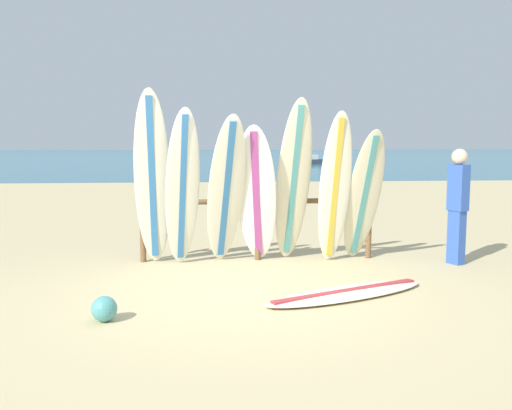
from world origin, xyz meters
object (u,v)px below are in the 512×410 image
surfboard_leaning_left (182,189)px  surfboard_leaning_right (335,189)px  surfboard_leaning_far_left (152,179)px  surfboard_leaning_center_left (226,192)px  surfboard_lying_on_sand (347,293)px  surfboard_leaning_far_right (364,197)px  surfboard_leaning_center (257,196)px  surfboard_leaning_center_right (293,182)px  small_boat_offshore (312,161)px  surfboard_rack (258,214)px  beachgoer_standing (458,201)px  beach_ball (104,309)px

surfboard_leaning_left → surfboard_leaning_right: size_ratio=1.02×
surfboard_leaning_far_left → surfboard_leaning_center_left: (1.05, -0.11, -0.18)m
surfboard_leaning_left → surfboard_leaning_center_left: bearing=1.4°
surfboard_leaning_far_left → surfboard_lying_on_sand: surfboard_leaning_far_left is taller
surfboard_leaning_center_left → surfboard_leaning_far_right: surfboard_leaning_center_left is taller
surfboard_leaning_center → surfboard_leaning_center_right: (0.55, 0.05, 0.19)m
surfboard_lying_on_sand → small_boat_offshore: (6.17, 35.69, 0.22)m
surfboard_leaning_right → surfboard_lying_on_sand: (-0.21, -1.64, -1.09)m
surfboard_rack → small_boat_offshore: surfboard_rack is taller
surfboard_leaning_center_left → small_boat_offshore: 34.87m
surfboard_leaning_left → beachgoer_standing: surfboard_leaning_left is taller
surfboard_rack → surfboard_leaning_right: surfboard_leaning_right is taller
surfboard_leaning_right → beach_ball: bearing=-140.8°
surfboard_leaning_center_left → small_boat_offshore: surfboard_leaning_center_left is taller
surfboard_leaning_center_right → surfboard_lying_on_sand: size_ratio=1.07×
surfboard_leaning_left → surfboard_leaning_center_left: size_ratio=1.04×
surfboard_rack → surfboard_leaning_left: bearing=-158.0°
surfboard_rack → beach_ball: bearing=-122.8°
surfboard_lying_on_sand → small_boat_offshore: small_boat_offshore is taller
beachgoer_standing → beach_ball: beachgoer_standing is taller
beach_ball → beachgoer_standing: bearing=25.7°
surfboard_lying_on_sand → small_boat_offshore: size_ratio=1.03×
surfboard_leaning_center_left → beach_ball: (-1.31, -2.36, -0.97)m
surfboard_leaning_far_right → small_boat_offshore: bearing=80.8°
surfboard_leaning_center_right → beach_ball: 3.58m
surfboard_leaning_center_right → surfboard_lying_on_sand: (0.38, -1.80, -1.18)m
surfboard_rack → surfboard_leaning_center_right: bearing=-29.7°
surfboard_lying_on_sand → beachgoer_standing: beachgoer_standing is taller
surfboard_rack → beachgoer_standing: bearing=-10.2°
surfboard_leaning_center_right → beach_ball: size_ratio=9.29×
surfboard_leaning_center → surfboard_rack: bearing=82.6°
surfboard_leaning_center → beachgoer_standing: 2.97m
surfboard_leaning_center → beach_ball: bearing=-125.6°
surfboard_leaning_center_right → surfboard_leaning_center_left: bearing=-171.5°
surfboard_rack → surfboard_leaning_right: bearing=-22.1°
surfboard_leaning_center_left → beach_ball: bearing=-119.0°
surfboard_leaning_center_right → small_boat_offshore: surfboard_leaning_center_right is taller
surfboard_leaning_center → surfboard_leaning_right: (1.13, -0.10, 0.10)m
beach_ball → surfboard_leaning_center_right: bearing=47.5°
surfboard_lying_on_sand → small_boat_offshore: bearing=80.2°
surfboard_leaning_left → surfboard_leaning_right: surfboard_leaning_left is taller
surfboard_leaning_right → beachgoer_standing: surfboard_leaning_right is taller
surfboard_rack → surfboard_leaning_center_right: surfboard_leaning_center_right is taller
surfboard_lying_on_sand → surfboard_leaning_center: bearing=118.0°
surfboard_lying_on_sand → surfboard_leaning_center_left: bearing=129.9°
surfboard_leaning_center_right → beachgoer_standing: size_ratio=1.42×
surfboard_leaning_far_left → beach_ball: size_ratio=9.74×
small_boat_offshore → surfboard_lying_on_sand: bearing=-99.8°
surfboard_leaning_left → beach_ball: (-0.69, -2.35, -1.01)m
surfboard_leaning_center_right → beach_ball: (-2.31, -2.51, -1.09)m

